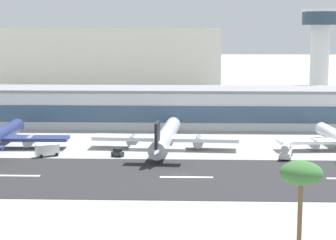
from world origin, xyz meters
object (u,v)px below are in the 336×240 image
(control_tower, at_px, (320,47))
(service_box_truck_0, at_px, (47,150))
(service_baggage_tug_1, at_px, (118,153))
(distant_hotel_block, at_px, (113,61))
(service_fuel_truck_2, at_px, (286,150))
(airliner_black_tail_gate_1, at_px, (165,138))
(terminal_building, at_px, (174,107))
(palm_tree_2, at_px, (301,175))

(control_tower, xyz_separation_m, service_box_truck_0, (-87.70, -82.09, -24.47))
(service_baggage_tug_1, bearing_deg, distant_hotel_block, -52.25)
(service_fuel_truck_2, bearing_deg, airliner_black_tail_gate_1, 85.99)
(terminal_building, relative_size, palm_tree_2, 11.34)
(service_box_truck_0, bearing_deg, distant_hotel_block, 57.80)
(service_box_truck_0, bearing_deg, service_fuel_truck_2, -32.93)
(service_fuel_truck_2, bearing_deg, terminal_building, 44.18)
(airliner_black_tail_gate_1, relative_size, service_box_truck_0, 7.89)
(service_box_truck_0, relative_size, service_baggage_tug_1, 1.77)
(airliner_black_tail_gate_1, height_order, service_baggage_tug_1, airliner_black_tail_gate_1)
(control_tower, xyz_separation_m, airliner_black_tail_gate_1, (-57.11, -71.52, -22.94))
(control_tower, distance_m, service_box_truck_0, 122.60)
(airliner_black_tail_gate_1, xyz_separation_m, service_baggage_tug_1, (-12.12, -10.09, -2.28))
(service_box_truck_0, bearing_deg, service_baggage_tug_1, -31.76)
(airliner_black_tail_gate_1, bearing_deg, service_box_truck_0, 112.86)
(palm_tree_2, bearing_deg, service_baggage_tug_1, 115.56)
(distant_hotel_block, height_order, palm_tree_2, distant_hotel_block)
(service_fuel_truck_2, xyz_separation_m, palm_tree_2, (-9.56, -71.64, 10.93))
(service_fuel_truck_2, height_order, palm_tree_2, palm_tree_2)
(terminal_building, distance_m, palm_tree_2, 125.55)
(service_baggage_tug_1, xyz_separation_m, palm_tree_2, (34.32, -71.76, 11.91))
(service_baggage_tug_1, xyz_separation_m, service_fuel_truck_2, (43.88, -0.13, 0.98))
(distant_hotel_block, distance_m, service_box_truck_0, 161.63)
(service_baggage_tug_1, height_order, service_fuel_truck_2, service_fuel_truck_2)
(distant_hotel_block, bearing_deg, terminal_building, -72.19)
(service_box_truck_0, bearing_deg, palm_tree_2, -86.73)
(service_fuel_truck_2, bearing_deg, palm_tree_2, -173.77)
(terminal_building, height_order, control_tower, control_tower)
(terminal_building, distance_m, service_baggage_tug_1, 53.87)
(control_tower, xyz_separation_m, palm_tree_2, (-34.91, -153.37, -13.30))
(control_tower, height_order, palm_tree_2, control_tower)
(service_fuel_truck_2, bearing_deg, control_tower, -3.40)
(control_tower, distance_m, distant_hotel_block, 120.47)
(airliner_black_tail_gate_1, bearing_deg, palm_tree_2, -161.03)
(control_tower, distance_m, palm_tree_2, 157.86)
(terminal_building, relative_size, service_fuel_truck_2, 19.07)
(service_baggage_tug_1, bearing_deg, control_tower, -100.17)
(control_tower, bearing_deg, service_box_truck_0, -136.89)
(distant_hotel_block, height_order, airliner_black_tail_gate_1, distant_hotel_block)
(palm_tree_2, bearing_deg, control_tower, 77.18)
(airliner_black_tail_gate_1, xyz_separation_m, palm_tree_2, (22.20, -81.85, 9.64))
(control_tower, distance_m, service_fuel_truck_2, 88.94)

